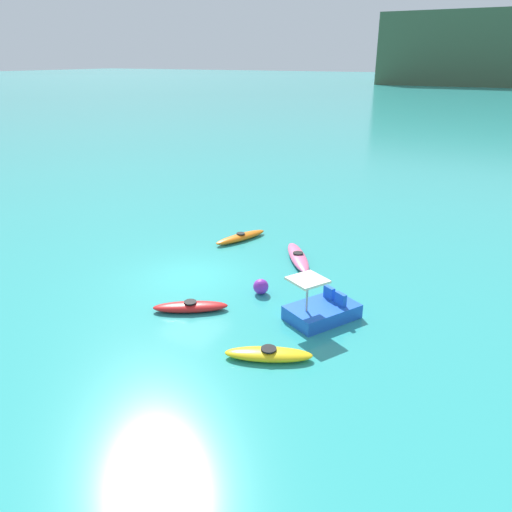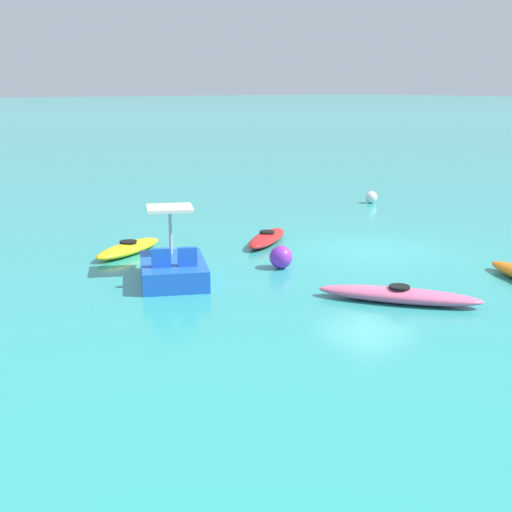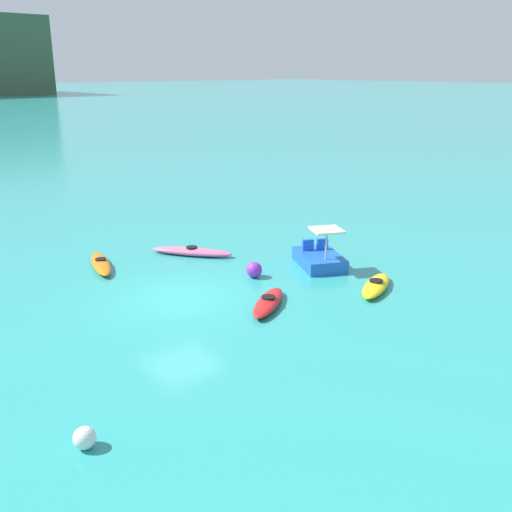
{
  "view_description": "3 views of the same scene",
  "coord_description": "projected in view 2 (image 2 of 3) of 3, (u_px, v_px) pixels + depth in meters",
  "views": [
    {
      "loc": [
        11.52,
        -15.06,
        8.43
      ],
      "look_at": [
        2.13,
        1.6,
        0.76
      ],
      "focal_mm": 34.87,
      "sensor_mm": 36.0,
      "label": 1
    },
    {
      "loc": [
        14.12,
        12.93,
        4.51
      ],
      "look_at": [
        4.58,
        0.64,
        0.65
      ],
      "focal_mm": 48.02,
      "sensor_mm": 36.0,
      "label": 2
    },
    {
      "loc": [
        -10.15,
        -15.62,
        7.38
      ],
      "look_at": [
        4.47,
        1.26,
        0.26
      ],
      "focal_mm": 41.41,
      "sensor_mm": 36.0,
      "label": 3
    }
  ],
  "objects": [
    {
      "name": "ground_plane",
      "position": [
        370.0,
        250.0,
        19.4
      ],
      "size": [
        600.0,
        600.0,
        0.0
      ],
      "primitive_type": "plane",
      "color": "teal"
    },
    {
      "name": "kayak_pink",
      "position": [
        399.0,
        295.0,
        14.68
      ],
      "size": [
        2.6,
        3.26,
        0.37
      ],
      "color": "pink",
      "rests_on": "ground_plane"
    },
    {
      "name": "kayak_red",
      "position": [
        267.0,
        238.0,
        20.23
      ],
      "size": [
        2.61,
        2.05,
        0.37
      ],
      "color": "red",
      "rests_on": "ground_plane"
    },
    {
      "name": "kayak_yellow",
      "position": [
        129.0,
        248.0,
        18.94
      ],
      "size": [
        2.71,
        1.81,
        0.37
      ],
      "color": "yellow",
      "rests_on": "ground_plane"
    },
    {
      "name": "pedal_boat_blue",
      "position": [
        173.0,
        267.0,
        16.28
      ],
      "size": [
        2.44,
        2.82,
        1.68
      ],
      "color": "blue",
      "rests_on": "ground_plane"
    },
    {
      "name": "buoy_white",
      "position": [
        371.0,
        197.0,
        27.23
      ],
      "size": [
        0.47,
        0.47,
        0.47
      ],
      "primitive_type": "sphere",
      "color": "white",
      "rests_on": "ground_plane"
    },
    {
      "name": "buoy_purple",
      "position": [
        281.0,
        257.0,
        17.42
      ],
      "size": [
        0.59,
        0.59,
        0.59
      ],
      "primitive_type": "sphere",
      "color": "purple",
      "rests_on": "ground_plane"
    }
  ]
}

